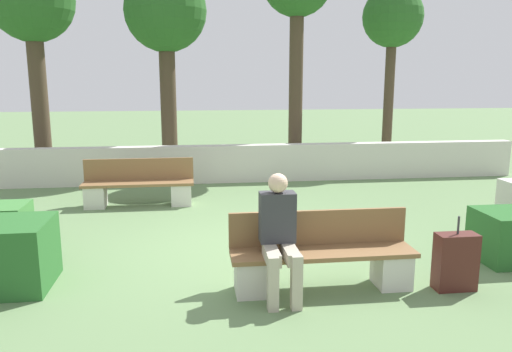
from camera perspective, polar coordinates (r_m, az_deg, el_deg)
name	(u,v)px	position (r m, az deg, el deg)	size (l,w,h in m)	color
ground_plane	(246,247)	(7.02, -1.17, -8.06)	(60.00, 60.00, 0.00)	#607F51
perimeter_wall	(224,164)	(11.22, -3.65, 1.42)	(13.67, 0.30, 0.83)	beige
bench_front	(322,259)	(5.65, 7.58, -9.42)	(2.04, 0.48, 0.84)	brown
bench_left_side	(139,188)	(9.40, -13.24, -1.31)	(2.00, 0.49, 0.84)	brown
person_seated_man	(279,231)	(5.29, 2.67, -6.27)	(0.38, 0.64, 1.32)	#B2A893
suitcase	(455,262)	(5.99, 21.83, -9.08)	(0.45, 0.22, 0.84)	#471E19
tree_leftmost	(32,7)	(12.86, -24.25, 17.24)	(1.90, 1.90, 5.00)	#473828
tree_center_left	(166,16)	(12.77, -10.30, 17.53)	(1.98, 1.98, 4.90)	#473828
tree_rightmost	(393,22)	(13.88, 15.34, 16.63)	(1.55, 1.55, 4.63)	#473828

